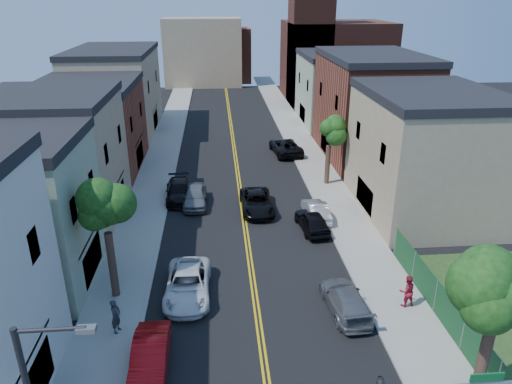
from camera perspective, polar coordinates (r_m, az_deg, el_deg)
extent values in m
cube|color=gray|center=(52.11, -11.31, 4.52)|extent=(3.20, 100.00, 0.15)
cube|color=gray|center=(52.67, 6.08, 5.03)|extent=(3.20, 100.00, 0.15)
cube|color=gray|center=(51.94, -9.39, 4.60)|extent=(0.30, 100.00, 0.15)
cube|color=gray|center=(52.37, 4.19, 5.00)|extent=(0.30, 100.00, 0.15)
cube|color=gray|center=(30.38, -27.98, -2.85)|extent=(9.00, 8.00, 8.50)
cube|color=#998466|center=(38.11, -23.21, 3.30)|extent=(9.00, 10.00, 9.00)
cube|color=brown|center=(48.36, -19.39, 7.10)|extent=(9.00, 12.00, 8.00)
cube|color=#998466|center=(61.51, -16.48, 11.32)|extent=(9.00, 16.00, 9.50)
cube|color=#998466|center=(38.59, 19.72, 4.05)|extent=(9.00, 12.00, 9.00)
cube|color=brown|center=(51.03, 13.57, 9.69)|extent=(9.00, 14.00, 10.00)
cube|color=gray|center=(64.34, 9.71, 11.93)|extent=(9.00, 12.00, 8.50)
cube|color=#4C2319|center=(80.26, 9.48, 15.32)|extent=(16.00, 14.00, 12.00)
cube|color=#4C2319|center=(74.80, 6.58, 18.80)|extent=(6.00, 6.00, 22.00)
cube|color=#998466|center=(91.81, -6.42, 16.39)|extent=(14.00, 8.00, 12.00)
cube|color=brown|center=(95.89, -3.86, 16.14)|extent=(10.00, 8.00, 10.00)
cube|color=#143F1E|center=(26.51, 22.17, -13.42)|extent=(0.04, 15.00, 1.90)
cylinder|color=#38251C|center=(27.74, -16.93, -8.36)|extent=(0.44, 0.44, 3.96)
sphere|color=#12350E|center=(25.85, -18.01, -0.12)|extent=(5.20, 5.20, 5.20)
sphere|color=#12350E|center=(25.01, -17.31, 1.77)|extent=(3.90, 3.90, 3.90)
sphere|color=#12350E|center=(26.64, -18.73, -0.75)|extent=(3.64, 3.64, 3.64)
cylinder|color=#38251C|center=(21.38, 25.27, -19.60)|extent=(0.44, 0.44, 4.40)
sphere|color=#12350E|center=(18.68, 27.73, -8.43)|extent=(5.80, 5.80, 5.80)
sphere|color=#12350E|center=(19.08, 25.04, -9.25)|extent=(4.06, 4.06, 4.06)
cylinder|color=#38251C|center=(42.82, 8.61, 3.28)|extent=(0.44, 0.44, 3.52)
sphere|color=#12350E|center=(41.74, 8.91, 8.13)|extent=(4.40, 4.40, 4.40)
sphere|color=#12350E|center=(41.33, 9.69, 9.19)|extent=(3.30, 3.30, 3.30)
sphere|color=#12350E|center=(42.17, 8.15, 7.70)|extent=(3.08, 3.08, 3.08)
cube|color=#0C5926|center=(14.21, 26.07, -19.42)|extent=(0.90, 0.04, 0.25)
cylinder|color=black|center=(13.72, -23.56, -14.96)|extent=(1.80, 0.12, 0.12)
cube|color=slate|center=(13.48, -19.78, -15.30)|extent=(0.50, 0.25, 0.15)
imported|color=#B80C10|center=(23.29, -12.63, -18.87)|extent=(1.60, 4.53, 1.49)
imported|color=silver|center=(27.69, -8.22, -10.94)|extent=(2.58, 5.45, 1.50)
imported|color=slate|center=(38.84, -7.33, -0.50)|extent=(1.95, 4.65, 1.57)
imported|color=black|center=(40.18, -9.29, 0.13)|extent=(2.38, 5.26, 1.49)
imported|color=#5A5D62|center=(26.74, 10.72, -12.65)|extent=(2.23, 4.88, 1.39)
imported|color=black|center=(34.72, 6.78, -3.49)|extent=(2.22, 4.53, 1.49)
imported|color=#ADAFB5|center=(36.50, 7.24, -2.22)|extent=(1.64, 4.30, 1.40)
imported|color=black|center=(51.28, 3.59, 5.49)|extent=(3.37, 6.15, 1.63)
imported|color=black|center=(37.55, 0.10, -1.22)|extent=(2.57, 5.38, 1.48)
imported|color=#26282E|center=(25.53, -16.54, -14.15)|extent=(0.62, 0.77, 1.85)
imported|color=maroon|center=(27.56, 17.72, -11.28)|extent=(0.98, 0.81, 1.86)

